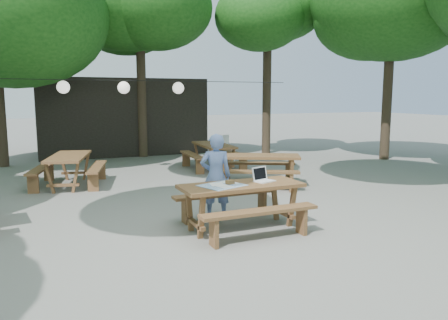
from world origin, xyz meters
name	(u,v)px	position (x,y,z in m)	size (l,w,h in m)	color
ground	(210,228)	(0.00, 0.00, 0.00)	(80.00, 80.00, 0.00)	#62615D
pavilion	(120,116)	(0.50, 10.50, 1.40)	(6.00, 3.00, 2.80)	black
main_picnic_table	(241,206)	(0.46, -0.22, 0.39)	(2.00, 1.58, 0.75)	#4D371B
picnic_table_ne	(258,170)	(2.36, 2.76, 0.39)	(2.42, 2.28, 0.75)	#4D371B
picnic_table_far_w	(69,170)	(-1.85, 4.55, 0.39)	(2.00, 2.23, 0.75)	#4D371B
picnic_table_far_e	(214,156)	(2.30, 5.47, 0.39)	(1.71, 2.05, 0.75)	#4D371B
woman	(216,176)	(0.33, 0.54, 0.76)	(0.55, 0.36, 1.52)	#6E88C9
plastic_chair	(226,155)	(3.13, 6.41, 0.26)	(0.51, 0.51, 0.90)	silver
laptop	(262,178)	(0.89, -0.16, 0.81)	(0.40, 0.35, 0.24)	white
tabletop_clutter	(224,185)	(0.15, -0.21, 0.76)	(0.79, 0.73, 0.08)	teal
paper_lanterns	(124,87)	(-0.19, 6.00, 2.40)	(9.00, 0.34, 0.38)	black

